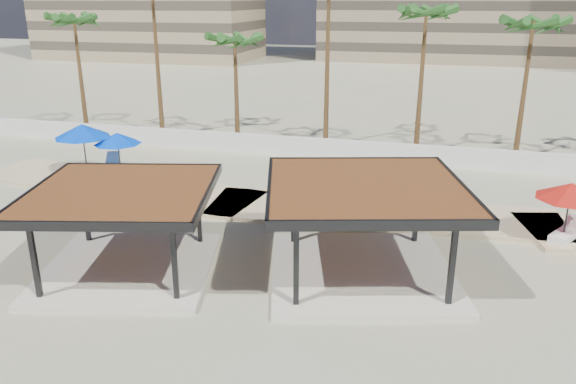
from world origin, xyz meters
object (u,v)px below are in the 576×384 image
Objects in this scene: umbrella_a at (82,131)px; lounger_a at (111,168)px; lounger_b at (566,234)px; umbrella_c at (571,191)px; pavilion_central at (364,221)px; pavilion_west at (124,222)px.

umbrella_a is 2.52m from lounger_a.
lounger_a is 1.23× the size of lounger_b.
pavilion_central is at bearing -147.74° from umbrella_c.
pavilion_central is at bearing 154.04° from lounger_b.
pavilion_west is at bearing 177.83° from pavilion_central.
umbrella_c is at bearing -7.27° from umbrella_a.
umbrella_a is 24.57m from lounger_b.
umbrella_a is 1.54× the size of lounger_a.
pavilion_central reaches higher than umbrella_a.
pavilion_central is 9.25m from lounger_b.
lounger_b is (24.30, -2.91, -2.18)m from umbrella_a.
pavilion_west is 17.23m from umbrella_c.
lounger_a is at bearing 171.43° from umbrella_c.
lounger_b is at bearing 9.46° from pavilion_west.
pavilion_west is 17.47m from lounger_b.
lounger_b is at bearing -6.84° from umbrella_a.
pavilion_central is 8.56m from pavilion_west.
pavilion_central is 4.08× the size of lounger_b.
pavilion_west is (-8.32, -2.00, -0.15)m from pavilion_central.
lounger_b is (23.02, -3.28, -0.04)m from lounger_a.
pavilion_central is 18.40m from umbrella_a.
pavilion_central is 17.50m from lounger_a.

